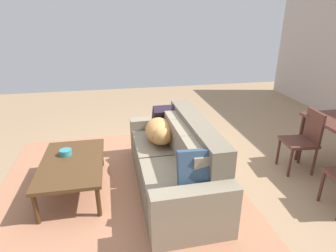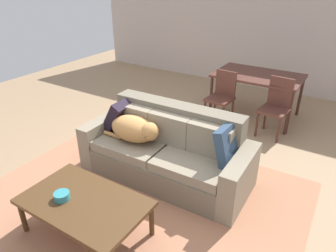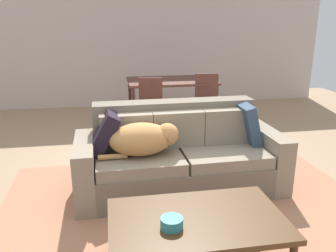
# 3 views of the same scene
# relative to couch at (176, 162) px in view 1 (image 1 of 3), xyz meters

# --- Properties ---
(ground_plane) EXTENTS (10.00, 10.00, 0.00)m
(ground_plane) POSITION_rel_couch_xyz_m (-0.17, -0.10, -0.34)
(ground_plane) COLOR #A2815F
(area_rug) EXTENTS (3.53, 3.05, 0.01)m
(area_rug) POSITION_rel_couch_xyz_m (0.00, -0.71, -0.33)
(area_rug) COLOR #B27454
(area_rug) RESTS_ON ground
(couch) EXTENTS (2.09, 0.88, 0.88)m
(couch) POSITION_rel_couch_xyz_m (0.00, 0.00, 0.00)
(couch) COLOR #726756
(couch) RESTS_ON ground
(dog_on_left_cushion) EXTENTS (0.77, 0.39, 0.32)m
(dog_on_left_cushion) POSITION_rel_couch_xyz_m (-0.37, -0.14, 0.27)
(dog_on_left_cushion) COLOR tan
(dog_on_left_cushion) RESTS_ON couch
(throw_pillow_by_left_arm) EXTENTS (0.34, 0.44, 0.44)m
(throw_pillow_by_left_arm) POSITION_rel_couch_xyz_m (-0.75, 0.03, 0.30)
(throw_pillow_by_left_arm) COLOR black
(throw_pillow_by_left_arm) RESTS_ON couch
(throw_pillow_by_right_arm) EXTENTS (0.23, 0.44, 0.45)m
(throw_pillow_by_right_arm) POSITION_rel_couch_xyz_m (0.75, 0.06, 0.30)
(throw_pillow_by_right_arm) COLOR #314761
(throw_pillow_by_right_arm) RESTS_ON couch
(coffee_table) EXTENTS (1.19, 0.73, 0.41)m
(coffee_table) POSITION_rel_couch_xyz_m (-0.14, -1.26, 0.03)
(coffee_table) COLOR #51341B
(coffee_table) RESTS_ON ground
(bowl_on_coffee_table) EXTENTS (0.15, 0.15, 0.07)m
(bowl_on_coffee_table) POSITION_rel_couch_xyz_m (-0.33, -1.35, 0.11)
(bowl_on_coffee_table) COLOR teal
(bowl_on_coffee_table) RESTS_ON coffee_table
(dining_chair_near_left) EXTENTS (0.43, 0.43, 0.87)m
(dining_chair_near_left) POSITION_rel_couch_xyz_m (-0.06, 1.79, 0.14)
(dining_chair_near_left) COLOR #532D24
(dining_chair_near_left) RESTS_ON ground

